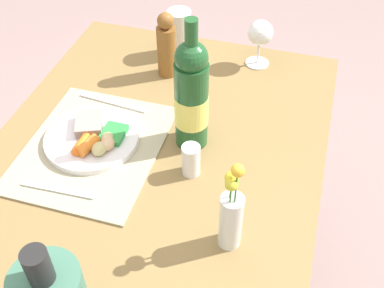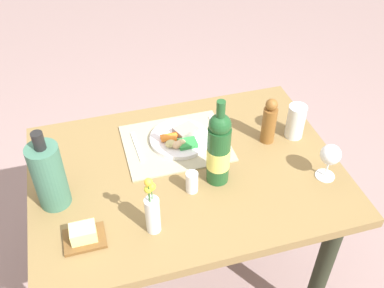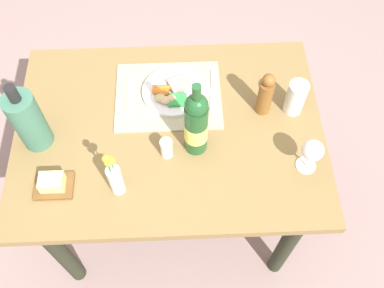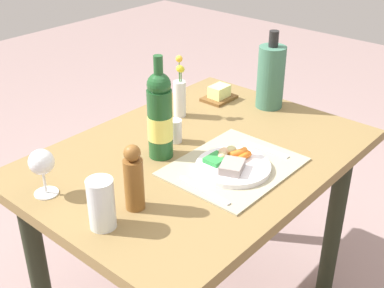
{
  "view_description": "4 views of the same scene",
  "coord_description": "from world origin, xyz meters",
  "px_view_note": "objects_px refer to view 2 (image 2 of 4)",
  "views": [
    {
      "loc": [
        0.74,
        0.32,
        1.6
      ],
      "look_at": [
        -0.05,
        0.09,
        0.8
      ],
      "focal_mm": 44.76,
      "sensor_mm": 36.0,
      "label": 1
    },
    {
      "loc": [
        0.3,
        1.13,
        1.91
      ],
      "look_at": [
        -0.04,
        -0.07,
        0.82
      ],
      "focal_mm": 41.63,
      "sensor_mm": 36.0,
      "label": 2
    },
    {
      "loc": [
        -0.05,
        0.85,
        2.09
      ],
      "look_at": [
        -0.08,
        0.1,
        0.82
      ],
      "focal_mm": 40.33,
      "sensor_mm": 36.0,
      "label": 3
    },
    {
      "loc": [
        -1.12,
        -0.94,
        1.59
      ],
      "look_at": [
        -0.1,
        -0.06,
        0.86
      ],
      "focal_mm": 47.45,
      "sensor_mm": 36.0,
      "label": 4
    }
  ],
  "objects_px": {
    "cooler_bottle": "(49,175)",
    "dinner_plate": "(180,138)",
    "pepper_mill": "(269,122)",
    "dining_table": "(186,192)",
    "water_tumbler": "(295,123)",
    "salt_shaker": "(192,182)",
    "butter_dish": "(84,235)",
    "flower_vase": "(152,211)",
    "wine_glass": "(330,156)",
    "knife": "(137,146)",
    "fork": "(216,131)",
    "wine_bottle": "(219,149)"
  },
  "relations": [
    {
      "from": "flower_vase",
      "to": "pepper_mill",
      "type": "bearing_deg",
      "value": -149.61
    },
    {
      "from": "dinner_plate",
      "to": "wine_glass",
      "type": "relative_size",
      "value": 1.63
    },
    {
      "from": "flower_vase",
      "to": "wine_glass",
      "type": "distance_m",
      "value": 0.65
    },
    {
      "from": "water_tumbler",
      "to": "butter_dish",
      "type": "bearing_deg",
      "value": 18.57
    },
    {
      "from": "wine_bottle",
      "to": "butter_dish",
      "type": "height_order",
      "value": "wine_bottle"
    },
    {
      "from": "cooler_bottle",
      "to": "water_tumbler",
      "type": "distance_m",
      "value": 0.94
    },
    {
      "from": "dinner_plate",
      "to": "flower_vase",
      "type": "bearing_deg",
      "value": 64.1
    },
    {
      "from": "dinner_plate",
      "to": "cooler_bottle",
      "type": "relative_size",
      "value": 0.77
    },
    {
      "from": "cooler_bottle",
      "to": "butter_dish",
      "type": "bearing_deg",
      "value": 112.26
    },
    {
      "from": "dining_table",
      "to": "pepper_mill",
      "type": "distance_m",
      "value": 0.42
    },
    {
      "from": "fork",
      "to": "butter_dish",
      "type": "bearing_deg",
      "value": 39.7
    },
    {
      "from": "knife",
      "to": "water_tumbler",
      "type": "height_order",
      "value": "water_tumbler"
    },
    {
      "from": "knife",
      "to": "flower_vase",
      "type": "bearing_deg",
      "value": 84.4
    },
    {
      "from": "flower_vase",
      "to": "salt_shaker",
      "type": "height_order",
      "value": "flower_vase"
    },
    {
      "from": "dining_table",
      "to": "dinner_plate",
      "type": "bearing_deg",
      "value": -96.17
    },
    {
      "from": "pepper_mill",
      "to": "wine_bottle",
      "type": "height_order",
      "value": "wine_bottle"
    },
    {
      "from": "pepper_mill",
      "to": "cooler_bottle",
      "type": "xyz_separation_m",
      "value": [
        0.82,
        0.1,
        0.03
      ]
    },
    {
      "from": "pepper_mill",
      "to": "cooler_bottle",
      "type": "height_order",
      "value": "cooler_bottle"
    },
    {
      "from": "butter_dish",
      "to": "pepper_mill",
      "type": "bearing_deg",
      "value": -158.68
    },
    {
      "from": "dining_table",
      "to": "water_tumbler",
      "type": "distance_m",
      "value": 0.5
    },
    {
      "from": "water_tumbler",
      "to": "butter_dish",
      "type": "xyz_separation_m",
      "value": [
        0.85,
        0.29,
        -0.04
      ]
    },
    {
      "from": "pepper_mill",
      "to": "wine_bottle",
      "type": "relative_size",
      "value": 0.57
    },
    {
      "from": "dinner_plate",
      "to": "knife",
      "type": "xyz_separation_m",
      "value": [
        0.17,
        -0.01,
        -0.01
      ]
    },
    {
      "from": "flower_vase",
      "to": "salt_shaker",
      "type": "relative_size",
      "value": 2.89
    },
    {
      "from": "dining_table",
      "to": "pepper_mill",
      "type": "xyz_separation_m",
      "value": [
        -0.35,
        -0.07,
        0.22
      ]
    },
    {
      "from": "wine_glass",
      "to": "butter_dish",
      "type": "bearing_deg",
      "value": 3.01
    },
    {
      "from": "fork",
      "to": "water_tumbler",
      "type": "xyz_separation_m",
      "value": [
        -0.29,
        0.1,
        0.05
      ]
    },
    {
      "from": "salt_shaker",
      "to": "knife",
      "type": "bearing_deg",
      "value": -62.25
    },
    {
      "from": "dining_table",
      "to": "cooler_bottle",
      "type": "distance_m",
      "value": 0.53
    },
    {
      "from": "wine_bottle",
      "to": "salt_shaker",
      "type": "height_order",
      "value": "wine_bottle"
    },
    {
      "from": "wine_bottle",
      "to": "butter_dish",
      "type": "distance_m",
      "value": 0.52
    },
    {
      "from": "salt_shaker",
      "to": "cooler_bottle",
      "type": "bearing_deg",
      "value": -9.52
    },
    {
      "from": "cooler_bottle",
      "to": "salt_shaker",
      "type": "xyz_separation_m",
      "value": [
        -0.46,
        0.08,
        -0.09
      ]
    },
    {
      "from": "cooler_bottle",
      "to": "wine_bottle",
      "type": "bearing_deg",
      "value": 175.13
    },
    {
      "from": "wine_glass",
      "to": "knife",
      "type": "bearing_deg",
      "value": -28.4
    },
    {
      "from": "cooler_bottle",
      "to": "dinner_plate",
      "type": "bearing_deg",
      "value": -159.29
    },
    {
      "from": "dinner_plate",
      "to": "wine_bottle",
      "type": "height_order",
      "value": "wine_bottle"
    },
    {
      "from": "dining_table",
      "to": "flower_vase",
      "type": "relative_size",
      "value": 4.78
    },
    {
      "from": "cooler_bottle",
      "to": "pepper_mill",
      "type": "bearing_deg",
      "value": -173.02
    },
    {
      "from": "cooler_bottle",
      "to": "water_tumbler",
      "type": "relative_size",
      "value": 2.14
    },
    {
      "from": "dinner_plate",
      "to": "wine_bottle",
      "type": "distance_m",
      "value": 0.27
    },
    {
      "from": "wine_glass",
      "to": "butter_dish",
      "type": "relative_size",
      "value": 1.1
    },
    {
      "from": "water_tumbler",
      "to": "salt_shaker",
      "type": "xyz_separation_m",
      "value": [
        0.47,
        0.17,
        -0.02
      ]
    },
    {
      "from": "knife",
      "to": "pepper_mill",
      "type": "height_order",
      "value": "pepper_mill"
    },
    {
      "from": "dinner_plate",
      "to": "wine_glass",
      "type": "distance_m",
      "value": 0.57
    },
    {
      "from": "pepper_mill",
      "to": "cooler_bottle",
      "type": "distance_m",
      "value": 0.82
    },
    {
      "from": "wine_glass",
      "to": "dinner_plate",
      "type": "bearing_deg",
      "value": -35.55
    },
    {
      "from": "fork",
      "to": "cooler_bottle",
      "type": "distance_m",
      "value": 0.68
    },
    {
      "from": "dinner_plate",
      "to": "salt_shaker",
      "type": "distance_m",
      "value": 0.26
    },
    {
      "from": "water_tumbler",
      "to": "wine_bottle",
      "type": "bearing_deg",
      "value": 21.58
    }
  ]
}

